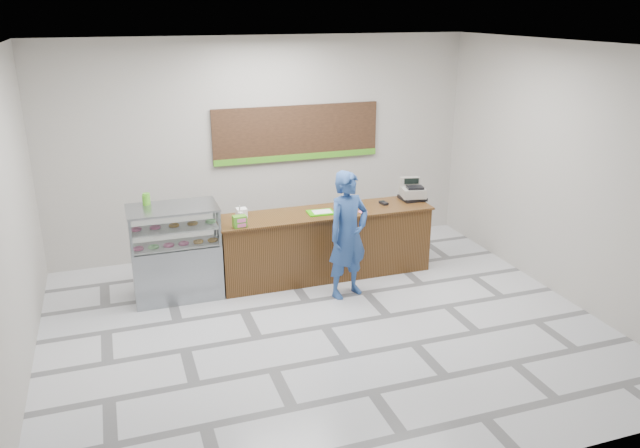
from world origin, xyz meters
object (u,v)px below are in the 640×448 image
object	(u,v)px
sales_counter	(325,244)
display_case	(176,252)
serving_tray	(321,212)
customer	(348,235)
cash_register	(412,192)

from	to	relation	value
sales_counter	display_case	size ratio (longest dim) A/B	2.45
serving_tray	customer	world-z (taller)	customer
sales_counter	customer	xyz separation A→B (m)	(0.07, -0.74, 0.39)
display_case	customer	distance (m)	2.42
cash_register	sales_counter	bearing A→B (deg)	-163.00
display_case	customer	xyz separation A→B (m)	(2.29, -0.74, 0.23)
sales_counter	cash_register	size ratio (longest dim) A/B	7.38
sales_counter	serving_tray	xyz separation A→B (m)	(-0.09, -0.06, 0.52)
display_case	cash_register	bearing A→B (deg)	2.03
display_case	sales_counter	bearing A→B (deg)	0.01
cash_register	serving_tray	world-z (taller)	cash_register
sales_counter	serving_tray	size ratio (longest dim) A/B	8.11
display_case	cash_register	distance (m)	3.75
serving_tray	customer	xyz separation A→B (m)	(0.16, -0.69, -0.13)
sales_counter	cash_register	world-z (taller)	cash_register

